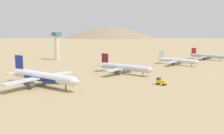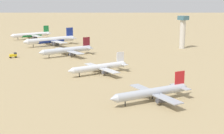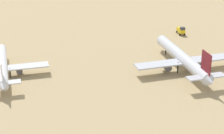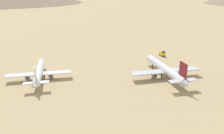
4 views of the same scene
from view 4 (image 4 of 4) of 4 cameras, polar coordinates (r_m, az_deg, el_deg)
The scene contains 4 objects.
ground_plane at distance 123.37m, azimuth 12.23°, elevation -2.49°, with size 1800.00×1800.00×0.00m, color tan.
parked_jet_2 at distance 122.22m, azimuth 13.20°, elevation -0.52°, with size 46.22×37.44×13.36m.
parked_jet_3 at distance 122.34m, azimuth -17.89°, elevation -1.23°, with size 40.25×32.63×11.62m.
service_truck at distance 161.22m, azimuth 12.60°, elevation 3.41°, with size 5.33×2.95×3.90m.
Camera 4 is at (-102.78, 51.62, 44.65)m, focal length 36.31 mm.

